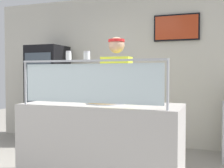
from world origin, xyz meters
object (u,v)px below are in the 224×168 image
object	(u,v)px
parmesan_shaker	(69,56)
pepper_flake_shaker	(87,56)
pizza_server	(101,100)
worker_figure	(117,95)
pizza_tray	(106,102)
drink_fridge	(48,94)

from	to	relation	value
parmesan_shaker	pepper_flake_shaker	bearing A→B (deg)	0.00
pizza_server	pepper_flake_shaker	world-z (taller)	pepper_flake_shaker
pizza_server	parmesan_shaker	xyz separation A→B (m)	(-0.22, -0.33, 0.48)
pizza_server	parmesan_shaker	distance (m)	0.62
parmesan_shaker	worker_figure	world-z (taller)	worker_figure
pizza_server	pepper_flake_shaker	bearing A→B (deg)	-89.88
pizza_tray	parmesan_shaker	bearing A→B (deg)	-127.32
pizza_tray	drink_fridge	xyz separation A→B (m)	(-1.79, 1.62, -0.07)
pizza_tray	pizza_server	bearing A→B (deg)	-157.99
pizza_tray	pepper_flake_shaker	distance (m)	0.61
pizza_tray	drink_fridge	bearing A→B (deg)	137.73
pizza_tray	pepper_flake_shaker	world-z (taller)	pepper_flake_shaker
pepper_flake_shaker	drink_fridge	bearing A→B (deg)	131.01
pizza_server	pepper_flake_shaker	xyz separation A→B (m)	(-0.02, -0.33, 0.47)
pizza_server	parmesan_shaker	world-z (taller)	parmesan_shaker
pizza_tray	pepper_flake_shaker	bearing A→B (deg)	-100.49
pizza_tray	worker_figure	xyz separation A→B (m)	(-0.07, 0.57, 0.04)
pizza_tray	worker_figure	world-z (taller)	worker_figure
pepper_flake_shaker	parmesan_shaker	bearing A→B (deg)	180.00
worker_figure	drink_fridge	distance (m)	2.02
pizza_tray	worker_figure	size ratio (longest dim) A/B	0.25
worker_figure	drink_fridge	xyz separation A→B (m)	(-1.72, 1.05, -0.11)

